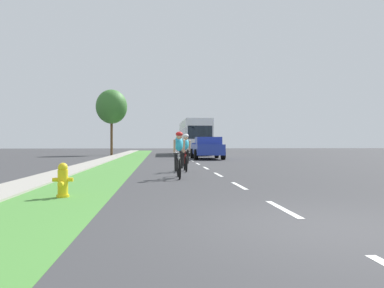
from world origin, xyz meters
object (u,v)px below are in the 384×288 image
cyclist_trailing (185,152)px  street_tree_far (112,107)px  pickup_blue (207,148)px  bus_white (194,136)px  fire_hydrant_yellow (63,180)px  cyclist_lead (179,154)px

cyclist_trailing → street_tree_far: street_tree_far is taller
pickup_blue → cyclist_trailing: bearing=-101.6°
pickup_blue → bus_white: bearing=89.5°
fire_hydrant_yellow → cyclist_lead: (2.79, 4.31, 0.44)m
cyclist_trailing → fire_hydrant_yellow: bearing=-113.6°
cyclist_trailing → street_tree_far: (-5.75, 21.57, 3.94)m
fire_hydrant_yellow → street_tree_far: 29.39m
pickup_blue → cyclist_lead: bearing=-100.9°
street_tree_far → fire_hydrant_yellow: bearing=-85.0°
cyclist_lead → bus_white: bus_white is taller
fire_hydrant_yellow → cyclist_lead: bearing=57.1°
cyclist_lead → bus_white: 27.00m
bus_white → street_tree_far: 9.06m
cyclist_lead → pickup_blue: bearing=79.1°
cyclist_trailing → cyclist_lead: bearing=-98.2°
bus_white → pickup_blue: bearing=-90.5°
cyclist_trailing → bus_white: bus_white is taller
cyclist_lead → bus_white: size_ratio=0.15×
fire_hydrant_yellow → bus_white: bearing=79.4°
bus_white → cyclist_lead: bearing=-96.5°
pickup_blue → fire_hydrant_yellow: bearing=-106.3°
fire_hydrant_yellow → street_tree_far: size_ratio=0.12×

